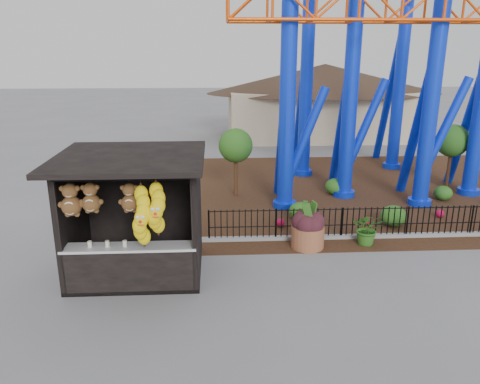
{
  "coord_description": "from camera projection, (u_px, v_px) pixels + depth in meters",
  "views": [
    {
      "loc": [
        -0.98,
        -9.95,
        5.53
      ],
      "look_at": [
        -0.36,
        1.5,
        2.0
      ],
      "focal_mm": 35.0,
      "sensor_mm": 36.0,
      "label": 1
    }
  ],
  "objects": [
    {
      "name": "prize_booth",
      "position": [
        133.0,
        219.0,
        11.44
      ],
      "size": [
        3.5,
        3.4,
        3.12
      ],
      "color": "black",
      "rests_on": "ground"
    },
    {
      "name": "roller_coaster",
      "position": [
        377.0,
        23.0,
        17.39
      ],
      "size": [
        11.0,
        6.37,
        10.82
      ],
      "color": "#0D2FE6",
      "rests_on": "ground"
    },
    {
      "name": "landscaping",
      "position": [
        374.0,
        202.0,
        16.53
      ],
      "size": [
        8.46,
        4.28,
        0.67
      ],
      "color": "#275719",
      "rests_on": "mulch_bed"
    },
    {
      "name": "curb",
      "position": [
        380.0,
        236.0,
        14.22
      ],
      "size": [
        18.0,
        0.18,
        0.12
      ],
      "primitive_type": "cube",
      "color": "gray",
      "rests_on": "ground"
    },
    {
      "name": "picket_fence",
      "position": [
        411.0,
        222.0,
        14.14
      ],
      "size": [
        12.2,
        0.06,
        1.0
      ],
      "primitive_type": null,
      "color": "black",
      "rests_on": "ground"
    },
    {
      "name": "ground",
      "position": [
        258.0,
        290.0,
        11.17
      ],
      "size": [
        120.0,
        120.0,
        0.0
      ],
      "primitive_type": "plane",
      "color": "slate",
      "rests_on": "ground"
    },
    {
      "name": "mulch_bed",
      "position": [
        338.0,
        190.0,
        19.01
      ],
      "size": [
        18.0,
        12.0,
        0.02
      ],
      "primitive_type": "cube",
      "color": "#331E11",
      "rests_on": "ground"
    },
    {
      "name": "pavilion",
      "position": [
        324.0,
        89.0,
        29.67
      ],
      "size": [
        15.0,
        15.0,
        4.8
      ],
      "color": "#BFAD8C",
      "rests_on": "ground"
    },
    {
      "name": "planter_foliage",
      "position": [
        309.0,
        216.0,
        13.3
      ],
      "size": [
        0.7,
        0.7,
        0.64
      ],
      "primitive_type": "ellipsoid",
      "color": "#32141A",
      "rests_on": "terracotta_planter"
    },
    {
      "name": "terracotta_planter",
      "position": [
        308.0,
        237.0,
        13.49
      ],
      "size": [
        1.16,
        1.16,
        0.66
      ],
      "primitive_type": "cylinder",
      "rotation": [
        0.0,
        0.0,
        -0.26
      ],
      "color": "#945435",
      "rests_on": "ground"
    },
    {
      "name": "potted_plant",
      "position": [
        368.0,
        228.0,
        13.64
      ],
      "size": [
        1.06,
        0.97,
        1.0
      ],
      "primitive_type": "imported",
      "rotation": [
        0.0,
        0.0,
        -0.25
      ],
      "color": "#295E1B",
      "rests_on": "ground"
    }
  ]
}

